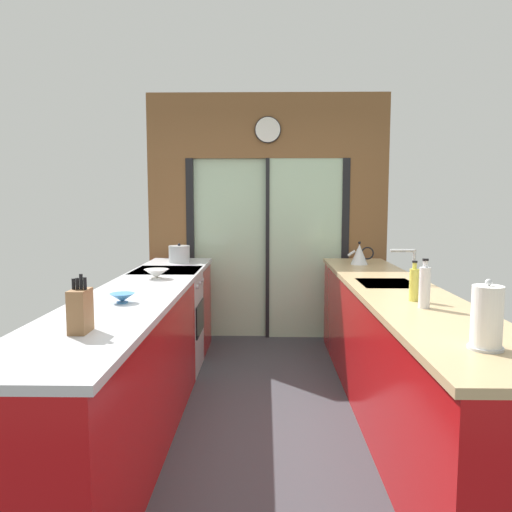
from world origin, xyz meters
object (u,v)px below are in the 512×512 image
Objects in this scene: kettle at (360,254)px; soap_bottle_near at (425,287)px; oven_range at (168,321)px; mixing_bowl_near at (122,298)px; mixing_bowl_far at (156,274)px; knife_block at (80,310)px; soap_bottle_far at (414,284)px; paper_towel_roll at (487,318)px; stock_pot at (179,254)px.

soap_bottle_near is at bearing -90.07° from kettle.
mixing_bowl_near reaches higher than oven_range.
knife_block is at bearing -90.00° from mixing_bowl_far.
paper_towel_roll is (-0.00, -1.02, 0.03)m from soap_bottle_far.
mixing_bowl_near is at bearing -90.00° from mixing_bowl_far.
kettle reaches higher than mixing_bowl_far.
knife_block is 1.94m from soap_bottle_far.
stock_pot is 0.85× the size of soap_bottle_far.
oven_range is 3.68× the size of soap_bottle_far.
knife_block is 1.30× the size of stock_pot.
oven_range is 1.94m from kettle.
soap_bottle_far reaches higher than mixing_bowl_near.
soap_bottle_far is (1.78, -1.94, 0.02)m from stock_pot.
kettle is (1.78, 2.59, -0.01)m from knife_block.
knife_block reaches higher than stock_pot.
stock_pot reaches higher than oven_range.
mixing_bowl_far is 2.08m from soap_bottle_near.
oven_range is 3.06m from paper_towel_roll.
oven_range is at bearing 90.49° from knife_block.
kettle is at bearing -4.20° from stock_pot.
knife_block is at bearing -90.00° from mixing_bowl_near.
soap_bottle_far is (1.78, 0.78, 0.00)m from knife_block.
knife_block is at bearing -162.01° from soap_bottle_near.
mixing_bowl_far is 0.70× the size of knife_block.
knife_block reaches higher than soap_bottle_far.
kettle is at bearing 89.92° from soap_bottle_far.
paper_towel_roll is at bearing -27.49° from mixing_bowl_near.
stock_pot is at bearing 88.11° from oven_range.
stock_pot is at bearing 132.49° from soap_bottle_far.
mixing_bowl_near is at bearing -176.99° from soap_bottle_far.
mixing_bowl_far is at bearing -90.00° from stock_pot.
knife_block is 1.87m from soap_bottle_near.
mixing_bowl_near is 2.04m from stock_pot.
soap_bottle_far reaches higher than oven_range.
oven_range is 4.73× the size of mixing_bowl_far.
oven_range is 6.10× the size of mixing_bowl_near.
kettle is 2.83m from paper_towel_roll.
knife_block is at bearing -90.00° from stock_pot.
soap_bottle_near reaches higher than oven_range.
stock_pot is at bearing 129.66° from soap_bottle_near.
mixing_bowl_far is at bearing 154.03° from soap_bottle_far.
mixing_bowl_far is (0.00, 0.96, 0.01)m from mixing_bowl_near.
soap_bottle_near is at bearing -50.34° from stock_pot.
soap_bottle_near is at bearing 90.00° from paper_towel_roll.
stock_pot reaches higher than mixing_bowl_near.
kettle is (1.78, 1.91, 0.07)m from mixing_bowl_near.
soap_bottle_far is at bearing -90.08° from kettle.
oven_range is at bearing 126.80° from paper_towel_roll.
mixing_bowl_far is at bearing 90.00° from mixing_bowl_near.
stock_pot is at bearing 90.00° from mixing_bowl_near.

